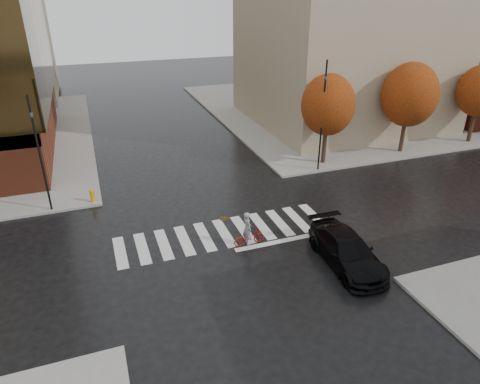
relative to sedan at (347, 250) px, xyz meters
The scene contains 13 objects.
ground 6.27m from the sedan, 138.15° to the left, with size 120.00×120.00×0.00m, color black.
sidewalk_ne 30.01m from the sedan, 56.96° to the left, with size 30.00×30.00×0.15m, color gray.
crosswalk 6.61m from the sedan, 134.90° to the left, with size 12.00×3.00×0.01m, color silver.
building_ne_tan 25.90m from the sedan, 59.70° to the left, with size 16.00×16.00×18.00m, color tan.
tree_ne_a 13.27m from the sedan, 65.10° to the left, with size 3.80×3.80×6.50m.
tree_ne_b 17.36m from the sedan, 43.06° to the left, with size 4.20×4.20×6.89m.
tree_ne_c 22.84m from the sedan, 30.82° to the left, with size 3.60×3.60×6.31m.
sedan is the anchor object (origin of this frame).
cyclist 4.95m from the sedan, 140.41° to the left, with size 1.70×0.68×1.90m.
traffic_light_nw 17.37m from the sedan, 142.24° to the left, with size 0.17×0.14×6.80m.
traffic_light_ne 11.93m from the sedan, 67.53° to the left, with size 0.22×0.24×7.64m.
fire_hydrant 15.41m from the sedan, 136.27° to the left, with size 0.30×0.30×0.83m.
manhole 7.47m from the sedan, 124.16° to the left, with size 0.56×0.56×0.01m, color #443318.
Camera 1 is at (-5.93, -18.45, 12.18)m, focal length 32.00 mm.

